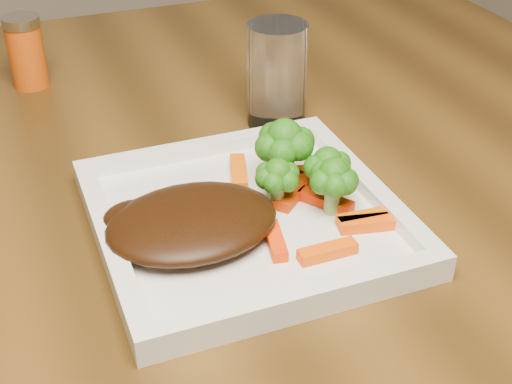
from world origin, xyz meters
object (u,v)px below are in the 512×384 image
object	(u,v)px
plate	(246,222)
spice_shaker	(26,52)
drinking_glass	(277,75)
steak	(192,222)

from	to	relation	value
plate	spice_shaker	bearing A→B (deg)	110.58
plate	drinking_glass	size ratio (longest dim) A/B	2.25
plate	spice_shaker	xyz separation A→B (m)	(-0.15, 0.39, 0.04)
spice_shaker	drinking_glass	distance (m)	0.33
spice_shaker	drinking_glass	bearing A→B (deg)	-39.57
plate	drinking_glass	xyz separation A→B (m)	(0.11, 0.18, 0.05)
steak	drinking_glass	distance (m)	0.25
plate	spice_shaker	distance (m)	0.42
steak	spice_shaker	size ratio (longest dim) A/B	1.67
drinking_glass	steak	bearing A→B (deg)	-129.74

